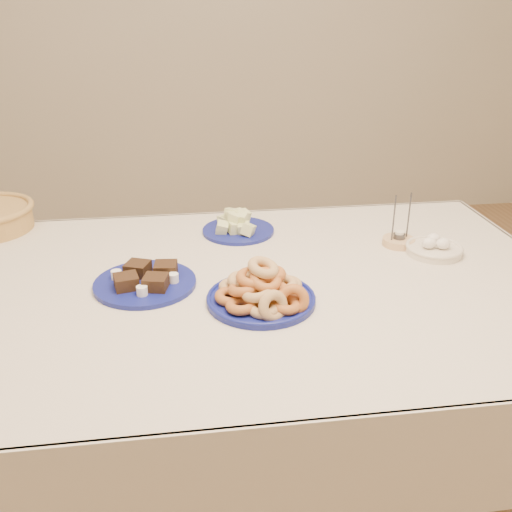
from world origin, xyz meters
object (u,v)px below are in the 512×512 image
dining_table (253,317)px  egg_bowl (434,248)px  brownie_plate (146,281)px  candle_holder (399,240)px  donut_platter (262,291)px  melon_plate (237,225)px

dining_table → egg_bowl: bearing=11.4°
brownie_plate → candle_holder: bearing=12.4°
dining_table → candle_holder: bearing=21.6°
donut_platter → brownie_plate: 0.32m
donut_platter → melon_plate: (-0.01, 0.47, -0.01)m
melon_plate → dining_table: bearing=-89.2°
candle_holder → egg_bowl: size_ratio=0.97×
dining_table → egg_bowl: size_ratio=10.16×
melon_plate → brownie_plate: size_ratio=1.09×
egg_bowl → candle_holder: bearing=136.7°
dining_table → donut_platter: 0.18m
dining_table → candle_holder: candle_holder is taller
donut_platter → egg_bowl: bearing=22.4°
candle_holder → melon_plate: bearing=160.7°
melon_plate → candle_holder: (0.48, -0.17, -0.01)m
donut_platter → melon_plate: size_ratio=1.12×
dining_table → candle_holder: (0.47, 0.19, 0.12)m
brownie_plate → dining_table: bearing=-4.3°
candle_holder → dining_table: bearing=-158.4°
candle_holder → donut_platter: bearing=-147.2°
melon_plate → brownie_plate: (-0.28, -0.33, -0.01)m
brownie_plate → egg_bowl: egg_bowl is taller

